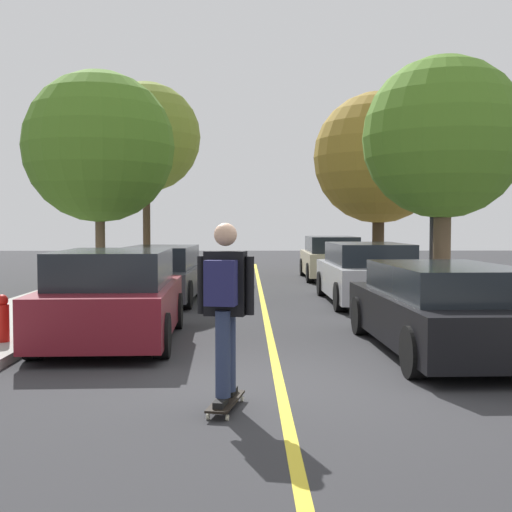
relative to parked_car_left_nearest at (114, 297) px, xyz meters
name	(u,v)px	position (x,y,z in m)	size (l,w,h in m)	color
ground	(279,383)	(2.49, -2.73, -0.72)	(80.00, 80.00, 0.00)	#2D2D30
center_line	(268,329)	(2.49, 1.27, -0.72)	(0.12, 39.20, 0.01)	gold
parked_car_left_nearest	(114,297)	(0.00, 0.00, 0.00)	(2.09, 4.10, 1.46)	maroon
parked_car_left_near	(161,274)	(0.00, 5.61, -0.05)	(1.97, 4.31, 1.34)	#38383D
parked_car_right_nearest	(444,308)	(4.98, -0.92, -0.07)	(2.12, 4.67, 1.29)	black
parked_car_right_near	(367,273)	(4.98, 5.22, -0.01)	(2.02, 4.60, 1.43)	#B7B7BC
parked_car_right_far	(331,258)	(4.98, 12.11, 0.01)	(1.91, 4.29, 1.47)	#BCAD89
street_tree_left_nearest	(99,147)	(-1.87, 7.49, 3.24)	(4.06, 4.06, 5.86)	brown
street_tree_left_near	(146,138)	(-1.87, 15.76, 4.59)	(4.29, 4.29, 7.33)	#3D2D1E
street_tree_right_nearest	(443,138)	(6.85, 5.52, 3.23)	(3.90, 3.90, 5.78)	brown
street_tree_right_near	(379,158)	(6.85, 13.31, 3.54)	(4.70, 4.70, 6.49)	#3D2D1E
fire_hydrant	(2,318)	(-1.50, -0.71, -0.23)	(0.20, 0.20, 0.70)	#B2140F
streetlamp	(433,161)	(6.73, 5.96, 2.73)	(0.36, 0.24, 5.80)	#38383D
skateboard	(226,402)	(1.90, -3.86, -0.63)	(0.38, 0.87, 0.10)	black
skateboarder	(225,300)	(1.89, -3.90, 0.40)	(0.59, 0.71, 1.78)	black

